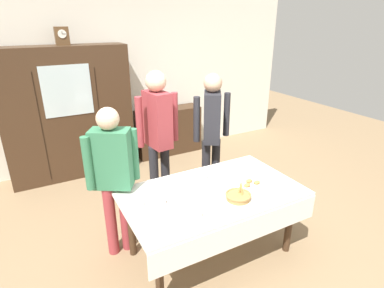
% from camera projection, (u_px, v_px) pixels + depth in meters
% --- Properties ---
extents(ground_plane, '(12.00, 12.00, 0.00)m').
position_uv_depth(ground_plane, '(201.00, 240.00, 3.45)').
color(ground_plane, '#846B4C').
rests_on(ground_plane, ground).
extents(back_wall, '(6.40, 0.10, 2.70)m').
position_uv_depth(back_wall, '(120.00, 80.00, 5.10)').
color(back_wall, silver).
rests_on(back_wall, ground).
extents(dining_table, '(1.72, 1.00, 0.73)m').
position_uv_depth(dining_table, '(213.00, 201.00, 3.02)').
color(dining_table, '#3D2819').
rests_on(dining_table, ground).
extents(wall_cabinet, '(1.80, 0.46, 1.94)m').
position_uv_depth(wall_cabinet, '(69.00, 114.00, 4.60)').
color(wall_cabinet, '#3D2819').
rests_on(wall_cabinet, ground).
extents(mantel_clock, '(0.18, 0.11, 0.24)m').
position_uv_depth(mantel_clock, '(62.00, 36.00, 4.22)').
color(mantel_clock, brown).
rests_on(mantel_clock, wall_cabinet).
extents(bookshelf_low, '(1.15, 0.35, 0.82)m').
position_uv_depth(bookshelf_low, '(169.00, 131.00, 5.57)').
color(bookshelf_low, '#3D2819').
rests_on(bookshelf_low, ground).
extents(book_stack, '(0.16, 0.19, 0.10)m').
position_uv_depth(book_stack, '(168.00, 106.00, 5.40)').
color(book_stack, '#2D5184').
rests_on(book_stack, bookshelf_low).
extents(tea_cup_mid_right, '(0.13, 0.13, 0.06)m').
position_uv_depth(tea_cup_mid_right, '(162.00, 202.00, 2.78)').
color(tea_cup_mid_right, white).
rests_on(tea_cup_mid_right, dining_table).
extents(tea_cup_far_right, '(0.13, 0.13, 0.06)m').
position_uv_depth(tea_cup_far_right, '(140.00, 204.00, 2.74)').
color(tea_cup_far_right, white).
rests_on(tea_cup_far_right, dining_table).
extents(tea_cup_front_edge, '(0.13, 0.13, 0.06)m').
position_uv_depth(tea_cup_front_edge, '(204.00, 177.00, 3.22)').
color(tea_cup_front_edge, silver).
rests_on(tea_cup_front_edge, dining_table).
extents(tea_cup_center, '(0.13, 0.13, 0.06)m').
position_uv_depth(tea_cup_center, '(225.00, 174.00, 3.29)').
color(tea_cup_center, white).
rests_on(tea_cup_center, dining_table).
extents(tea_cup_back_edge, '(0.13, 0.13, 0.06)m').
position_uv_depth(tea_cup_back_edge, '(198.00, 215.00, 2.59)').
color(tea_cup_back_edge, white).
rests_on(tea_cup_back_edge, dining_table).
extents(tea_cup_mid_left, '(0.13, 0.13, 0.06)m').
position_uv_depth(tea_cup_mid_left, '(257.00, 172.00, 3.32)').
color(tea_cup_mid_left, white).
rests_on(tea_cup_mid_left, dining_table).
extents(bread_basket, '(0.24, 0.24, 0.16)m').
position_uv_depth(bread_basket, '(238.00, 196.00, 2.86)').
color(bread_basket, '#9E7542').
rests_on(bread_basket, dining_table).
extents(pastry_plate, '(0.28, 0.28, 0.05)m').
position_uv_depth(pastry_plate, '(252.00, 185.00, 3.10)').
color(pastry_plate, white).
rests_on(pastry_plate, dining_table).
extents(spoon_front_edge, '(0.12, 0.02, 0.01)m').
position_uv_depth(spoon_front_edge, '(214.00, 201.00, 2.84)').
color(spoon_front_edge, silver).
rests_on(spoon_front_edge, dining_table).
extents(spoon_back_edge, '(0.12, 0.02, 0.01)m').
position_uv_depth(spoon_back_edge, '(190.00, 205.00, 2.79)').
color(spoon_back_edge, silver).
rests_on(spoon_back_edge, dining_table).
extents(person_beside_shelf, '(0.52, 0.41, 1.68)m').
position_uv_depth(person_beside_shelf, '(212.00, 126.00, 3.92)').
color(person_beside_shelf, '#232328').
rests_on(person_beside_shelf, ground).
extents(person_by_cabinet, '(0.52, 0.36, 1.56)m').
position_uv_depth(person_by_cabinet, '(113.00, 170.00, 2.96)').
color(person_by_cabinet, '#933338').
rests_on(person_by_cabinet, ground).
extents(person_near_right_end, '(0.52, 0.38, 1.76)m').
position_uv_depth(person_near_right_end, '(158.00, 129.00, 3.64)').
color(person_near_right_end, '#232328').
rests_on(person_near_right_end, ground).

